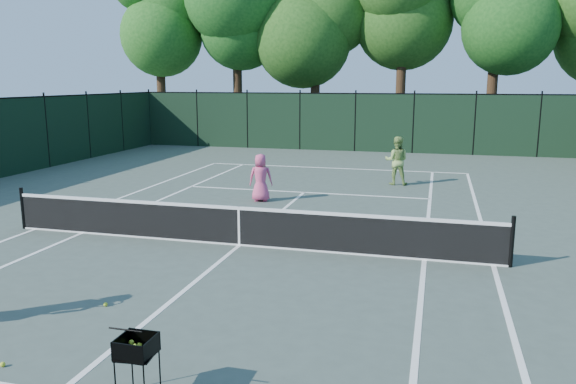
% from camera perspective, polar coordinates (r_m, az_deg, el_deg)
% --- Properties ---
extents(ground, '(90.00, 90.00, 0.00)m').
position_cam_1_polar(ground, '(12.91, -4.96, -5.44)').
color(ground, '#404E44').
rests_on(ground, ground).
extents(sideline_doubles_left, '(0.10, 23.77, 0.01)m').
position_cam_1_polar(sideline_doubles_left, '(15.60, -24.30, -3.46)').
color(sideline_doubles_left, white).
rests_on(sideline_doubles_left, ground).
extents(sideline_doubles_right, '(0.10, 23.77, 0.01)m').
position_cam_1_polar(sideline_doubles_right, '(12.25, 20.15, -7.02)').
color(sideline_doubles_right, white).
rests_on(sideline_doubles_right, ground).
extents(sideline_singles_left, '(0.10, 23.77, 0.01)m').
position_cam_1_polar(sideline_singles_left, '(14.79, -20.17, -3.92)').
color(sideline_singles_left, white).
rests_on(sideline_singles_left, ground).
extents(sideline_singles_right, '(0.10, 23.77, 0.01)m').
position_cam_1_polar(sideline_singles_right, '(12.19, 13.68, -6.73)').
color(sideline_singles_right, white).
rests_on(sideline_singles_right, ground).
extents(baseline_far, '(10.97, 0.10, 0.01)m').
position_cam_1_polar(baseline_far, '(24.17, 4.66, 2.43)').
color(baseline_far, white).
rests_on(baseline_far, ground).
extents(service_line_far, '(8.23, 0.10, 0.01)m').
position_cam_1_polar(service_line_far, '(18.88, 1.65, -0.03)').
color(service_line_far, white).
rests_on(service_line_far, ground).
extents(center_service_line, '(0.10, 12.80, 0.01)m').
position_cam_1_polar(center_service_line, '(12.91, -4.96, -5.42)').
color(center_service_line, white).
rests_on(center_service_line, ground).
extents(tennis_net, '(11.69, 0.09, 1.06)m').
position_cam_1_polar(tennis_net, '(12.78, -5.00, -3.39)').
color(tennis_net, black).
rests_on(tennis_net, ground).
extents(fence_far, '(24.00, 0.05, 3.00)m').
position_cam_1_polar(fence_far, '(30.00, 6.84, 6.99)').
color(fence_far, black).
rests_on(fence_far, ground).
extents(tree_0, '(6.40, 6.40, 13.14)m').
position_cam_1_polar(tree_0, '(37.61, -13.09, 17.81)').
color(tree_0, black).
rests_on(tree_0, ground).
extents(tree_2, '(6.00, 6.00, 12.40)m').
position_cam_1_polar(tree_2, '(34.43, 2.85, 17.98)').
color(tree_2, black).
rests_on(tree_2, ground).
extents(player_pink, '(0.81, 0.62, 1.49)m').
position_cam_1_polar(player_pink, '(17.40, -2.79, 1.47)').
color(player_pink, '#D64B7C').
rests_on(player_pink, ground).
extents(player_green, '(0.87, 0.69, 1.74)m').
position_cam_1_polar(player_green, '(20.54, 10.98, 3.15)').
color(player_green, '#86AA55').
rests_on(player_green, ground).
extents(ball_hopper, '(0.46, 0.46, 0.79)m').
position_cam_1_polar(ball_hopper, '(6.99, -15.15, -14.96)').
color(ball_hopper, black).
rests_on(ball_hopper, ground).
extents(loose_ball_near_cart, '(0.07, 0.07, 0.07)m').
position_cam_1_polar(loose_ball_near_cart, '(8.59, -26.99, -15.34)').
color(loose_ball_near_cart, gold).
rests_on(loose_ball_near_cart, ground).
extents(loose_ball_midcourt, '(0.07, 0.07, 0.07)m').
position_cam_1_polar(loose_ball_midcourt, '(10.02, -18.05, -10.80)').
color(loose_ball_midcourt, '#B9D22B').
rests_on(loose_ball_midcourt, ground).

